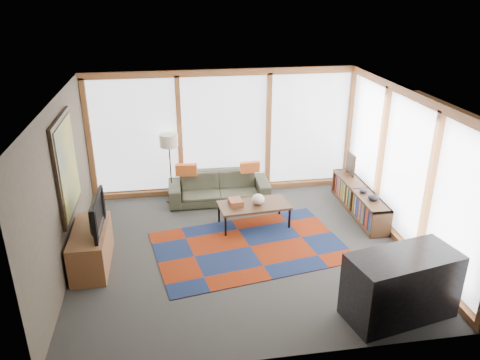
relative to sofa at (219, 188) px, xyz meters
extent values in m
plane|color=#2B2C29|center=(0.19, -1.95, -0.30)|extent=(5.50, 5.50, 0.00)
cube|color=#433A30|center=(-2.56, -1.95, 1.00)|extent=(0.04, 5.00, 2.60)
cube|color=#433A30|center=(0.19, -4.45, 1.00)|extent=(5.50, 0.04, 2.60)
cube|color=silver|center=(0.19, -1.95, 2.30)|extent=(5.50, 5.00, 0.04)
cube|color=white|center=(0.19, 0.52, 1.00)|extent=(5.30, 0.02, 2.35)
cube|color=white|center=(2.91, -1.95, 1.00)|extent=(0.02, 4.80, 2.35)
cube|color=black|center=(-2.52, -1.65, 1.25)|extent=(0.05, 1.35, 1.55)
cube|color=yellow|center=(-2.49, -1.65, 1.25)|extent=(0.02, 1.20, 1.40)
cube|color=maroon|center=(0.30, -1.90, -0.29)|extent=(3.43, 2.52, 0.01)
imported|color=#333728|center=(0.00, 0.00, 0.00)|extent=(2.04, 0.82, 0.59)
cube|color=#C85923|center=(-0.64, 0.04, 0.41)|extent=(0.44, 0.17, 0.23)
cube|color=#C85923|center=(0.64, 0.01, 0.40)|extent=(0.40, 0.16, 0.21)
cube|color=brown|center=(0.18, -1.08, 0.18)|extent=(0.26, 0.31, 0.10)
ellipsoid|color=silver|center=(0.59, -1.14, 0.23)|extent=(0.28, 0.28, 0.20)
ellipsoid|color=black|center=(2.65, -1.47, 0.27)|extent=(0.21, 0.21, 0.10)
ellipsoid|color=black|center=(2.59, -1.15, 0.25)|extent=(0.15, 0.15, 0.07)
cube|color=black|center=(2.68, -0.23, 0.44)|extent=(0.06, 0.34, 0.44)
cube|color=brown|center=(-2.24, -2.05, 0.02)|extent=(0.53, 1.26, 0.63)
imported|color=black|center=(-2.16, -2.08, 0.61)|extent=(0.14, 0.97, 0.55)
cube|color=black|center=(1.97, -3.92, 0.17)|extent=(1.56, 0.97, 0.92)
camera|label=1|loc=(-0.93, -8.65, 3.86)|focal=35.00mm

